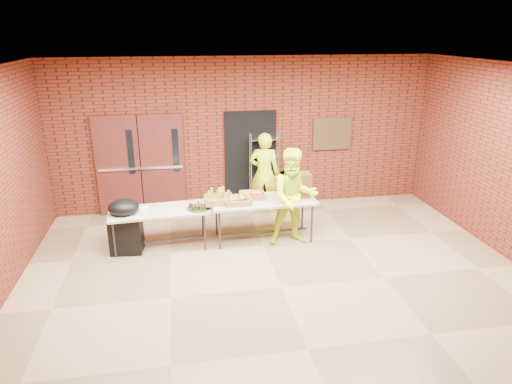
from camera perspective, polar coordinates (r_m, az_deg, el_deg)
room at (r=6.40m, az=3.45°, el=0.50°), size 8.08×7.08×3.28m
double_doors at (r=9.71m, az=-14.20°, el=3.28°), size 1.78×0.12×2.10m
dark_doorway at (r=9.82m, az=-0.70°, el=4.06°), size 1.10×0.06×2.10m
bronze_plaque at (r=10.13m, az=9.47°, el=7.19°), size 0.85×0.04×0.70m
wire_rack at (r=9.80m, az=1.03°, el=2.68°), size 0.62×0.23×1.66m
table_left at (r=8.20m, az=-12.00°, el=-2.58°), size 1.77×0.84×0.71m
table_right at (r=8.32m, az=0.92°, el=-1.37°), size 1.90×0.83×0.78m
basket_bananas at (r=8.14m, az=-4.68°, el=-0.90°), size 0.50×0.39×0.16m
basket_oranges at (r=8.33m, az=-0.45°, el=-0.40°), size 0.44×0.35×0.14m
basket_apples at (r=8.07m, az=-2.31°, el=-1.09°), size 0.46×0.36×0.14m
muffin_tray at (r=8.10m, az=-7.14°, el=-1.74°), size 0.43×0.43×0.11m
napkin_box at (r=8.22m, az=-13.89°, el=-2.03°), size 0.16×0.11×0.05m
coffee_dispenser at (r=8.43m, az=5.61°, el=0.91°), size 0.34×0.30×0.44m
cup_stack_front at (r=8.20m, az=3.52°, el=-0.25°), size 0.09×0.09×0.26m
cup_stack_mid at (r=8.19m, az=3.47°, el=-0.31°), size 0.08×0.08×0.25m
cup_stack_back at (r=8.30m, az=3.13°, el=-0.04°), size 0.08×0.08×0.25m
covered_grill at (r=8.24m, az=-15.99°, el=-4.07°), size 0.57×0.49×0.97m
volunteer_woman at (r=9.53m, az=1.03°, el=2.37°), size 0.71×0.56×1.72m
volunteer_man at (r=8.12m, az=4.76°, el=-0.64°), size 0.87×0.68×1.77m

